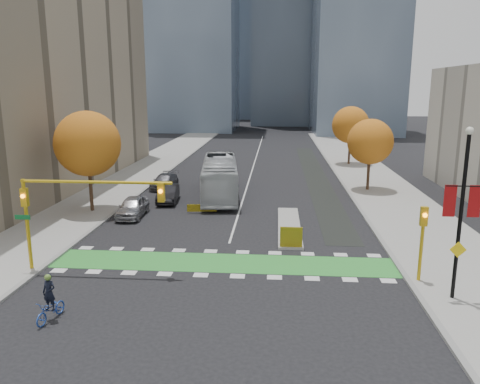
% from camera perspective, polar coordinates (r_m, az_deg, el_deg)
% --- Properties ---
extents(ground, '(300.00, 300.00, 0.00)m').
position_cam_1_polar(ground, '(26.14, -2.45, -9.82)').
color(ground, black).
rests_on(ground, ground).
extents(sidewalk_west, '(7.00, 120.00, 0.15)m').
position_cam_1_polar(sidewalk_west, '(48.01, -15.69, 0.23)').
color(sidewalk_west, gray).
rests_on(sidewalk_west, ground).
extents(sidewalk_east, '(7.00, 120.00, 0.15)m').
position_cam_1_polar(sidewalk_east, '(46.29, 17.52, -0.34)').
color(sidewalk_east, gray).
rests_on(sidewalk_east, ground).
extents(curb_west, '(0.30, 120.00, 0.16)m').
position_cam_1_polar(curb_west, '(46.92, -11.67, 0.16)').
color(curb_west, gray).
rests_on(curb_west, ground).
extents(curb_east, '(0.30, 120.00, 0.16)m').
position_cam_1_polar(curb_east, '(45.62, 13.24, -0.26)').
color(curb_east, gray).
rests_on(curb_east, ground).
extents(bike_crossing, '(20.00, 3.00, 0.01)m').
position_cam_1_polar(bike_crossing, '(27.52, -2.07, -8.62)').
color(bike_crossing, green).
rests_on(bike_crossing, ground).
extents(centre_line, '(0.15, 70.00, 0.01)m').
position_cam_1_polar(centre_line, '(64.82, 1.82, 3.75)').
color(centre_line, silver).
rests_on(centre_line, ground).
extents(bike_lane_paint, '(2.50, 50.00, 0.01)m').
position_cam_1_polar(bike_lane_paint, '(55.08, 9.14, 2.01)').
color(bike_lane_paint, black).
rests_on(bike_lane_paint, ground).
extents(median_island, '(1.60, 10.00, 0.16)m').
position_cam_1_polar(median_island, '(34.45, 6.01, -4.15)').
color(median_island, gray).
rests_on(median_island, ground).
extents(hazard_board, '(1.40, 0.12, 1.30)m').
position_cam_1_polar(hazard_board, '(29.65, 6.26, -5.48)').
color(hazard_board, yellow).
rests_on(hazard_board, median_island).
extents(building_west, '(16.00, 44.00, 25.00)m').
position_cam_1_polar(building_west, '(53.39, -26.72, 14.02)').
color(building_west, gray).
rests_on(building_west, ground).
extents(tree_west, '(5.20, 5.20, 8.22)m').
position_cam_1_polar(tree_west, '(39.23, -18.08, 5.61)').
color(tree_west, '#332114').
rests_on(tree_west, ground).
extents(tree_east_near, '(4.40, 4.40, 7.08)m').
position_cam_1_polar(tree_east_near, '(47.13, 15.59, 5.92)').
color(tree_east_near, '#332114').
rests_on(tree_east_near, ground).
extents(tree_east_far, '(4.80, 4.80, 7.65)m').
position_cam_1_polar(tree_east_far, '(62.89, 13.33, 7.95)').
color(tree_east_far, '#332114').
rests_on(tree_east_far, ground).
extents(traffic_signal_west, '(8.53, 0.56, 5.20)m').
position_cam_1_polar(traffic_signal_west, '(26.57, -19.92, -1.07)').
color(traffic_signal_west, '#BF9914').
rests_on(traffic_signal_west, ground).
extents(traffic_signal_east, '(0.35, 0.43, 4.10)m').
position_cam_1_polar(traffic_signal_east, '(25.68, 21.36, -4.64)').
color(traffic_signal_east, '#BF9914').
rests_on(traffic_signal_east, ground).
extents(banner_lamppost, '(1.65, 0.36, 8.28)m').
position_cam_1_polar(banner_lamppost, '(23.71, 25.40, -1.69)').
color(banner_lamppost, black).
rests_on(banner_lamppost, ground).
extents(cyclist, '(0.99, 1.95, 2.15)m').
position_cam_1_polar(cyclist, '(22.50, -22.11, -12.65)').
color(cyclist, '#22449F').
rests_on(cyclist, ground).
extents(bus, '(4.53, 13.30, 3.63)m').
position_cam_1_polar(bus, '(43.63, -2.48, 1.82)').
color(bus, '#B6BBBE').
rests_on(bus, ground).
extents(parked_car_a, '(1.98, 4.67, 1.58)m').
position_cam_1_polar(parked_car_a, '(37.83, -12.97, -1.77)').
color(parked_car_a, '#A0A0A5').
rests_on(parked_car_a, ground).
extents(parked_car_b, '(2.11, 4.79, 1.53)m').
position_cam_1_polar(parked_car_b, '(42.08, -8.78, -0.18)').
color(parked_car_b, black).
rests_on(parked_car_b, ground).
extents(parked_car_c, '(2.30, 4.98, 1.41)m').
position_cam_1_polar(parked_car_c, '(48.01, -9.20, 1.31)').
color(parked_car_c, '#535258').
rests_on(parked_car_c, ground).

